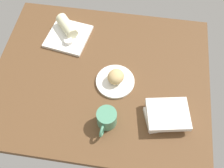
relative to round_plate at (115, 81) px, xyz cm
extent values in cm
cube|color=brown|center=(-7.79, 2.95, -2.70)|extent=(110.00, 90.00, 4.00)
cylinder|color=white|center=(0.00, 0.00, 0.00)|extent=(19.32, 19.32, 1.40)
ellipsoid|color=tan|center=(0.17, 0.46, 3.86)|extent=(10.91, 11.24, 6.33)
cube|color=white|center=(-30.07, 25.00, 0.10)|extent=(25.15, 25.15, 1.60)
cylinder|color=silver|center=(-28.60, 20.30, 1.97)|extent=(4.70, 4.70, 2.13)
cylinder|color=#C45232|center=(-28.60, 20.30, 2.73)|extent=(3.85, 3.85, 0.40)
cylinder|color=beige|center=(-31.24, 28.76, 4.07)|extent=(14.40, 15.41, 6.35)
cube|color=silver|center=(25.93, -15.84, 0.75)|extent=(21.66, 17.71, 2.90)
cube|color=silver|center=(26.29, -15.70, 3.67)|extent=(21.45, 18.79, 2.94)
cylinder|color=#4C8C6B|center=(-0.74, -21.60, 3.70)|extent=(9.10, 9.10, 8.81)
cylinder|color=#936340|center=(-0.74, -21.60, 7.51)|extent=(7.46, 7.46, 0.40)
torus|color=#4C8C6B|center=(-1.72, -27.53, 3.70)|extent=(2.25, 6.59, 6.48)
camera|label=1|loc=(8.32, -65.67, 111.56)|focal=41.52mm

